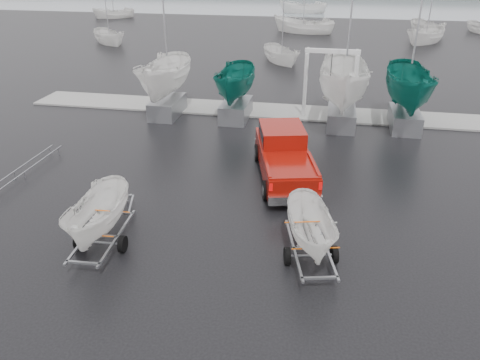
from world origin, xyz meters
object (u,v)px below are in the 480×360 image
pickup_truck (284,153)px  trailer_hitched (314,199)px  boat_hoist (331,73)px  trailer_parked (94,184)px

pickup_truck → trailer_hitched: trailer_hitched is taller
boat_hoist → trailer_parked: bearing=-114.6°
trailer_hitched → trailer_parked: trailer_parked is taller
trailer_hitched → boat_hoist: size_ratio=1.05×
pickup_truck → boat_hoist: size_ratio=1.62×
trailer_hitched → trailer_parked: 7.28m
trailer_hitched → trailer_parked: size_ratio=0.94×
trailer_hitched → boat_hoist: bearing=75.3°
trailer_parked → trailer_hitched: bearing=1.3°
trailer_hitched → boat_hoist: 15.78m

